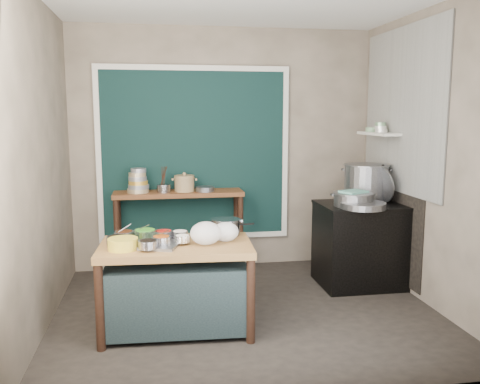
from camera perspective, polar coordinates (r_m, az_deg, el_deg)
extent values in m
cube|color=#2A2520|center=(4.85, 0.72, -13.34)|extent=(3.50, 3.00, 0.02)
cube|color=gray|center=(6.00, -1.83, 4.79)|extent=(3.50, 0.02, 2.80)
cube|color=gray|center=(4.54, -21.68, 2.90)|extent=(0.02, 3.00, 2.80)
cube|color=gray|center=(5.13, 20.53, 3.56)|extent=(0.02, 3.00, 2.80)
cube|color=black|center=(5.93, -5.14, 4.23)|extent=(2.10, 0.02, 1.90)
cube|color=#B2B2AA|center=(5.58, 17.72, 8.71)|extent=(0.02, 1.70, 1.70)
cube|color=black|center=(5.78, 16.78, -2.73)|extent=(0.01, 1.30, 1.30)
cube|color=beige|center=(5.81, 15.32, 6.33)|extent=(0.22, 0.70, 0.03)
cube|color=brown|center=(4.37, -7.12, -10.55)|extent=(1.28, 0.78, 0.75)
cube|color=brown|center=(5.86, -6.83, -4.51)|extent=(1.45, 0.40, 0.95)
cube|color=black|center=(5.59, 13.51, -5.87)|extent=(0.90, 0.68, 0.85)
cube|color=black|center=(5.50, 13.67, -1.43)|extent=(0.92, 0.69, 0.03)
cube|color=gray|center=(4.25, -10.21, -5.75)|extent=(0.59, 0.50, 0.02)
cylinder|color=gray|center=(4.37, -10.59, -4.68)|extent=(0.19, 0.19, 0.08)
cylinder|color=gray|center=(4.23, -13.60, -5.30)|extent=(0.17, 0.17, 0.07)
cylinder|color=gray|center=(4.35, -6.74, -4.76)|extent=(0.13, 0.13, 0.06)
cylinder|color=silver|center=(4.21, -6.48, -5.23)|extent=(0.13, 0.13, 0.06)
cylinder|color=gray|center=(4.06, -10.31, -5.80)|extent=(0.15, 0.15, 0.06)
cylinder|color=gray|center=(4.37, -8.56, -4.73)|extent=(0.15, 0.15, 0.06)
cylinder|color=gray|center=(4.18, -8.83, -5.36)|extent=(0.15, 0.15, 0.06)
cylinder|color=gray|center=(4.39, -12.90, -4.75)|extent=(0.16, 0.16, 0.07)
cylinder|color=yellow|center=(4.15, -13.01, -5.70)|extent=(0.29, 0.29, 0.09)
ellipsoid|color=white|center=(4.19, -3.86, -4.64)|extent=(0.31, 0.28, 0.19)
ellipsoid|color=white|center=(4.29, -1.62, -4.49)|extent=(0.27, 0.26, 0.17)
cylinder|color=tan|center=(5.75, -11.33, 0.16)|extent=(0.24, 0.24, 0.05)
cylinder|color=gray|center=(5.74, -11.34, 0.61)|extent=(0.23, 0.23, 0.05)
cylinder|color=gold|center=(5.74, -11.35, 1.05)|extent=(0.21, 0.21, 0.05)
cylinder|color=gray|center=(5.73, -11.37, 1.50)|extent=(0.20, 0.20, 0.05)
cylinder|color=tan|center=(5.72, -11.38, 1.95)|extent=(0.19, 0.19, 0.05)
cylinder|color=gray|center=(5.72, -11.39, 2.40)|extent=(0.17, 0.17, 0.05)
cylinder|color=gray|center=(5.71, -8.56, 0.41)|extent=(0.15, 0.15, 0.09)
cylinder|color=gray|center=(5.73, -3.95, 0.33)|extent=(0.22, 0.22, 0.05)
cylinder|color=gray|center=(5.58, 15.49, 0.87)|extent=(0.21, 0.42, 0.40)
cube|color=#519181|center=(5.31, 12.64, 0.04)|extent=(0.31, 0.28, 0.02)
cylinder|color=gray|center=(5.23, 13.62, -1.46)|extent=(0.55, 0.55, 0.06)
cylinder|color=silver|center=(5.77, 15.51, 6.64)|extent=(0.14, 0.14, 0.04)
cylinder|color=silver|center=(5.77, 15.52, 7.00)|extent=(0.13, 0.13, 0.04)
cylinder|color=gray|center=(5.77, 15.54, 7.36)|extent=(0.12, 0.12, 0.04)
cylinder|color=gray|center=(5.98, 14.58, 6.80)|extent=(0.16, 0.16, 0.05)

